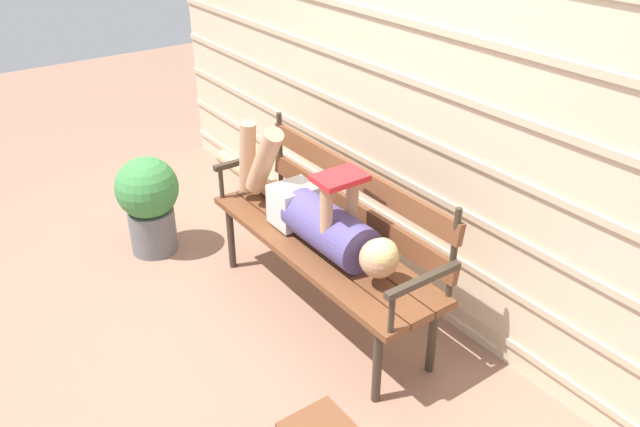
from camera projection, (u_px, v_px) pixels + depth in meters
name	position (u px, v px, depth m)	size (l,w,h in m)	color
ground_plane	(305.00, 318.00, 3.59)	(12.00, 12.00, 0.00)	#936B56
house_siding	(408.00, 77.00, 3.31)	(5.11, 0.08, 2.55)	beige
park_bench	(330.00, 231.00, 3.43)	(1.60, 0.47, 0.93)	brown
reclining_person	(312.00, 212.00, 3.39)	(1.78, 0.26, 0.56)	#514784
potted_plant	(149.00, 200.00, 4.05)	(0.40, 0.40, 0.65)	slate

